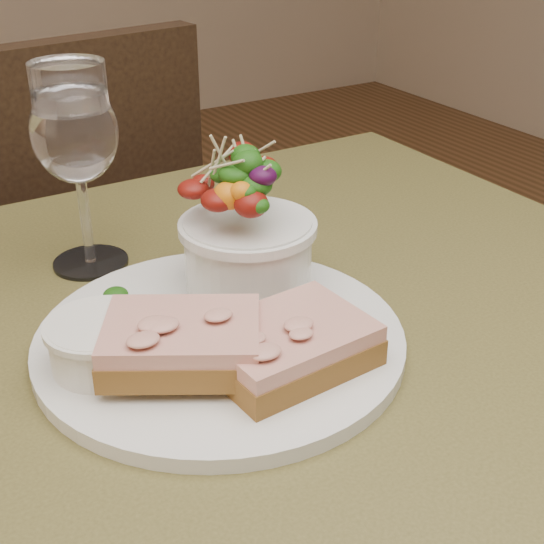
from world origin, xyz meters
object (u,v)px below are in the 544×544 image
cafe_table (280,448)px  chair_far (48,391)px  sandwich_back (182,342)px  ramekin (101,342)px  dinner_plate (220,339)px  salad_bowl (248,223)px  sandwich_front (289,345)px  wine_glass (75,138)px

cafe_table → chair_far: size_ratio=0.89×
cafe_table → chair_far: (-0.05, 0.67, -0.36)m
sandwich_back → ramekin: sandwich_back is taller
cafe_table → dinner_plate: bearing=145.4°
chair_far → salad_bowl: size_ratio=7.09×
chair_far → ramekin: 0.81m
sandwich_back → salad_bowl: (0.10, 0.08, 0.04)m
cafe_table → ramekin: size_ratio=10.89×
sandwich_front → wine_glass: 0.27m
wine_glass → chair_far: bearing=86.2°
chair_far → dinner_plate: bearing=82.9°
sandwich_back → salad_bowl: bearing=69.9°
sandwich_front → ramekin: (-0.12, 0.07, 0.00)m
ramekin → dinner_plate: bearing=-3.8°
cafe_table → sandwich_back: (-0.08, -0.00, 0.14)m
chair_far → sandwich_front: chair_far is taller
cafe_table → sandwich_back: bearing=-178.4°
sandwich_back → ramekin: 0.06m
sandwich_back → wine_glass: 0.23m
cafe_table → dinner_plate: dinner_plate is taller
dinner_plate → sandwich_front: (0.02, -0.06, 0.02)m
sandwich_back → salad_bowl: salad_bowl is taller
sandwich_back → wine_glass: size_ratio=0.78×
cafe_table → dinner_plate: size_ratio=2.79×
salad_bowl → ramekin: bearing=-162.0°
dinner_plate → sandwich_back: (-0.04, -0.03, 0.03)m
chair_far → wine_glass: 0.74m
chair_far → sandwich_front: 0.86m
dinner_plate → cafe_table: bearing=-34.6°
salad_bowl → wine_glass: wine_glass is taller
chair_far → ramekin: bearing=74.7°
salad_bowl → cafe_table: bearing=-102.4°
chair_far → cafe_table: bearing=86.2°
dinner_plate → wine_glass: 0.22m
sandwich_back → wine_glass: (0.00, 0.22, 0.09)m
cafe_table → wine_glass: size_ratio=4.57×
sandwich_front → ramekin: size_ratio=1.65×
chair_far → sandwich_front: (0.03, -0.71, 0.48)m
chair_far → wine_glass: wine_glass is taller
sandwich_front → sandwich_back: sandwich_back is taller
ramekin → chair_far: bearing=82.7°
cafe_table → wine_glass: (-0.08, 0.21, 0.22)m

